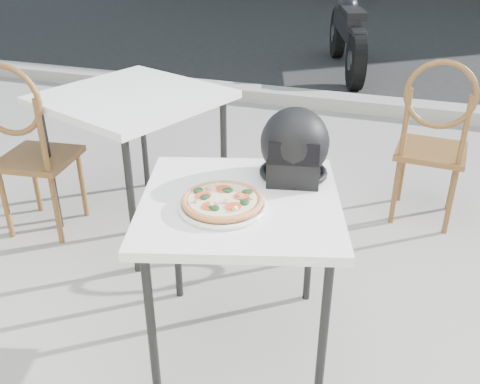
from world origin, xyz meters
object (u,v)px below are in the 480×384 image
(cafe_table_main, at_px, (240,213))
(cafe_chair_side, at_px, (27,142))
(cafe_table_side, at_px, (133,107))
(cafe_chair_main, at_px, (434,135))
(motorcycle, at_px, (347,33))
(helmet, at_px, (294,147))
(pizza, at_px, (223,200))
(plate, at_px, (223,206))

(cafe_table_main, relative_size, cafe_chair_side, 0.91)
(cafe_table_main, bearing_deg, cafe_chair_side, 160.09)
(cafe_table_main, height_order, cafe_table_side, cafe_table_side)
(cafe_chair_main, relative_size, motorcycle, 0.51)
(cafe_table_main, relative_size, motorcycle, 0.47)
(cafe_table_side, bearing_deg, motorcycle, 80.65)
(cafe_table_main, height_order, motorcycle, motorcycle)
(cafe_table_main, xyz_separation_m, cafe_chair_side, (-1.37, 0.50, -0.08))
(helmet, bearing_deg, pizza, -129.42)
(cafe_chair_side, bearing_deg, cafe_chair_main, -165.23)
(pizza, xyz_separation_m, cafe_chair_main, (0.74, 1.40, -0.18))
(plate, height_order, cafe_table_side, cafe_table_side)
(pizza, xyz_separation_m, cafe_chair_side, (-1.33, 0.59, -0.17))
(cafe_chair_side, xyz_separation_m, motorcycle, (1.13, 4.10, -0.12))
(plate, relative_size, cafe_table_side, 0.40)
(cafe_table_main, distance_m, motorcycle, 4.61)
(helmet, height_order, cafe_chair_side, cafe_chair_side)
(cafe_chair_main, xyz_separation_m, cafe_chair_side, (-2.08, -0.81, 0.01))
(plate, relative_size, motorcycle, 0.22)
(cafe_table_main, relative_size, pizza, 2.38)
(helmet, bearing_deg, motorcycle, 83.68)
(cafe_chair_main, bearing_deg, cafe_table_side, 23.01)
(cafe_chair_main, height_order, cafe_chair_side, cafe_chair_side)
(cafe_chair_main, bearing_deg, helmet, 66.30)
(pizza, bearing_deg, cafe_chair_side, 156.30)
(cafe_table_main, bearing_deg, motorcycle, 93.00)
(motorcycle, bearing_deg, plate, -104.07)
(cafe_table_side, relative_size, motorcycle, 0.55)
(cafe_table_main, distance_m, cafe_chair_main, 1.49)
(cafe_table_side, height_order, cafe_chair_side, cafe_chair_side)
(pizza, distance_m, cafe_chair_main, 1.60)
(pizza, relative_size, cafe_chair_main, 0.39)
(pizza, height_order, cafe_chair_side, cafe_chair_side)
(pizza, xyz_separation_m, helmet, (0.18, 0.34, 0.09))
(plate, height_order, motorcycle, motorcycle)
(plate, xyz_separation_m, pizza, (-0.00, 0.00, 0.02))
(plate, distance_m, cafe_chair_side, 1.46)
(pizza, relative_size, cafe_chair_side, 0.38)
(helmet, xyz_separation_m, motorcycle, (-0.38, 4.35, -0.39))
(cafe_table_main, bearing_deg, cafe_table_side, 138.26)
(pizza, bearing_deg, plate, -84.94)
(helmet, distance_m, cafe_chair_side, 1.56)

